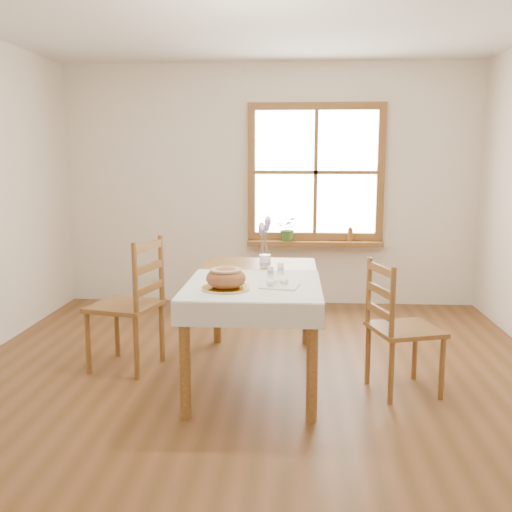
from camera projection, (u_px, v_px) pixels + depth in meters
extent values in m
plane|color=brown|center=(253.00, 390.00, 3.97)|extent=(5.00, 5.00, 0.00)
cube|color=silver|center=(269.00, 186.00, 6.21)|extent=(4.50, 0.10, 2.60)
cube|color=silver|center=(175.00, 289.00, 1.29)|extent=(4.50, 0.10, 2.60)
cube|color=olive|center=(317.00, 106.00, 6.00)|extent=(1.46, 0.08, 0.08)
cube|color=olive|center=(315.00, 236.00, 6.23)|extent=(1.46, 0.08, 0.08)
cube|color=olive|center=(252.00, 172.00, 6.16)|extent=(0.08, 0.08, 1.30)
cube|color=olive|center=(381.00, 172.00, 6.07)|extent=(0.08, 0.08, 1.30)
cube|color=olive|center=(316.00, 172.00, 6.12)|extent=(0.04, 0.06, 1.30)
cube|color=olive|center=(316.00, 172.00, 6.12)|extent=(1.30, 0.06, 0.04)
cube|color=white|center=(316.00, 172.00, 6.15)|extent=(1.30, 0.01, 1.30)
cube|color=olive|center=(315.00, 243.00, 6.18)|extent=(1.46, 0.20, 0.05)
cube|color=olive|center=(256.00, 280.00, 4.15)|extent=(0.90, 1.60, 0.05)
cylinder|color=olive|center=(185.00, 363.00, 3.51)|extent=(0.07, 0.07, 0.70)
cylinder|color=olive|center=(312.00, 366.00, 3.46)|extent=(0.07, 0.07, 0.70)
cylinder|color=olive|center=(217.00, 303.00, 4.96)|extent=(0.07, 0.07, 0.70)
cylinder|color=olive|center=(307.00, 305.00, 4.91)|extent=(0.07, 0.07, 0.70)
cube|color=white|center=(253.00, 285.00, 3.84)|extent=(0.91, 0.99, 0.01)
cylinder|color=white|center=(226.00, 288.00, 3.68)|extent=(0.38, 0.38, 0.02)
ellipsoid|color=#AD693D|center=(226.00, 276.00, 3.67)|extent=(0.26, 0.26, 0.14)
cube|color=white|center=(280.00, 286.00, 3.76)|extent=(0.27, 0.24, 0.01)
cylinder|color=white|center=(270.00, 271.00, 4.06)|extent=(0.05, 0.05, 0.08)
cylinder|color=white|center=(281.00, 268.00, 4.17)|extent=(0.05, 0.05, 0.09)
cylinder|color=white|center=(265.00, 262.00, 4.45)|extent=(0.09, 0.09, 0.10)
imported|color=#3B6D2B|center=(288.00, 231.00, 6.18)|extent=(0.31, 0.32, 0.20)
cylinder|color=#985A1C|center=(350.00, 234.00, 6.14)|extent=(0.06, 0.06, 0.16)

